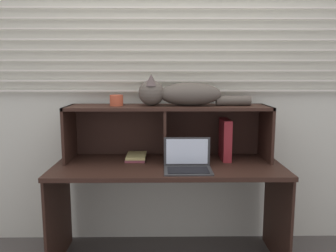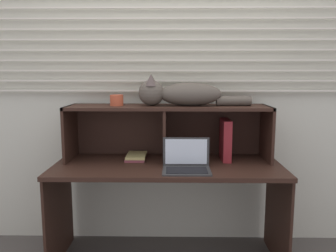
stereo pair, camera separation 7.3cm
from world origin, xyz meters
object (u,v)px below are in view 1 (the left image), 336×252
object	(u,v)px
small_basket	(116,100)
book_stack	(136,157)
cat	(180,93)
laptop	(188,164)
binder_upright	(225,139)

from	to	relation	value
small_basket	book_stack	bearing A→B (deg)	0.41
cat	laptop	distance (m)	0.53
laptop	binder_upright	world-z (taller)	binder_upright
book_stack	small_basket	size ratio (longest dim) A/B	2.41
cat	binder_upright	size ratio (longest dim) A/B	2.72
binder_upright	small_basket	distance (m)	0.85
book_stack	small_basket	world-z (taller)	small_basket
laptop	book_stack	distance (m)	0.46
laptop	book_stack	size ratio (longest dim) A/B	1.36
laptop	book_stack	world-z (taller)	laptop
cat	binder_upright	bearing A→B (deg)	0.00
laptop	binder_upright	size ratio (longest dim) A/B	1.05
laptop	small_basket	bearing A→B (deg)	150.23
cat	binder_upright	world-z (taller)	cat
laptop	small_basket	xyz separation A→B (m)	(-0.50, 0.29, 0.40)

